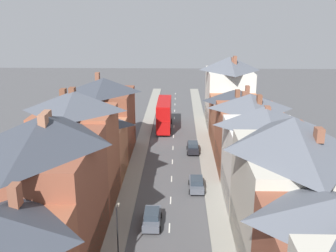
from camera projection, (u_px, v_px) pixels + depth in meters
pavement_left at (139, 156)px, 59.06m from camera, size 2.20×104.00×0.14m
pavement_right at (207, 157)px, 58.79m from camera, size 2.20×104.00×0.14m
centre_line_dashes at (172, 162)px, 57.03m from camera, size 0.14×97.80×0.01m
terrace_row_left at (62, 180)px, 37.16m from camera, size 8.00×56.34×13.39m
terrace_row_right at (263, 155)px, 43.42m from camera, size 8.00×73.35×13.32m
double_decker_bus_lead at (164, 114)px, 72.13m from camera, size 2.74×10.80×5.30m
car_near_blue at (193, 147)px, 60.52m from camera, size 1.90×4.08×1.70m
car_near_silver at (152, 218)px, 40.11m from camera, size 1.90×4.42×1.69m
car_mid_black at (196, 184)px, 48.02m from camera, size 1.90×4.32×1.60m
street_lamp at (118, 231)px, 33.26m from camera, size 0.20×1.12×5.50m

